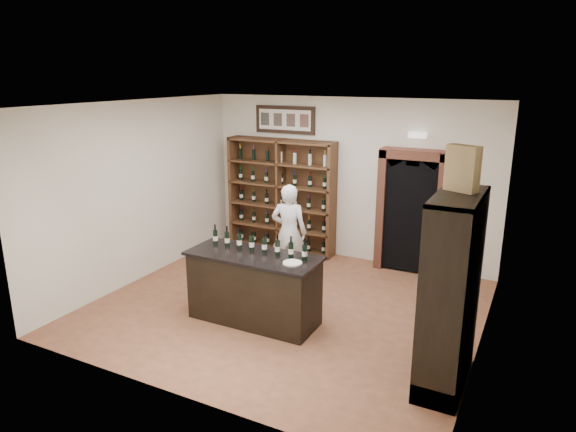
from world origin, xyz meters
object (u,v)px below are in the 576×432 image
object	(u,v)px
wine_shelf	(282,195)
wine_crate	(463,168)
side_cabinet	(451,322)
tasting_counter	(254,288)
counter_bottle_0	(215,237)
shopkeeper	(289,232)

from	to	relation	value
wine_shelf	wine_crate	bearing A→B (deg)	-39.15
side_cabinet	wine_crate	xyz separation A→B (m)	(-0.06, 0.16, 1.69)
wine_shelf	tasting_counter	xyz separation A→B (m)	(1.10, -2.93, -0.61)
wine_crate	counter_bottle_0	bearing A→B (deg)	-161.21
wine_shelf	side_cabinet	distance (m)	5.02
shopkeeper	side_cabinet	bearing A→B (deg)	134.20
wine_shelf	wine_crate	world-z (taller)	wine_crate
wine_shelf	shopkeeper	distance (m)	1.58
side_cabinet	wine_shelf	bearing A→B (deg)	139.79
wine_shelf	tasting_counter	world-z (taller)	wine_shelf
wine_shelf	counter_bottle_0	bearing A→B (deg)	-82.28
tasting_counter	shopkeeper	distance (m)	1.67
counter_bottle_0	shopkeeper	size ratio (longest dim) A/B	0.18
shopkeeper	wine_shelf	bearing A→B (deg)	-71.12
shopkeeper	tasting_counter	bearing A→B (deg)	86.30
wine_shelf	counter_bottle_0	size ratio (longest dim) A/B	7.33
tasting_counter	shopkeeper	size ratio (longest dim) A/B	1.14
wine_shelf	side_cabinet	size ratio (longest dim) A/B	1.00
wine_shelf	shopkeeper	size ratio (longest dim) A/B	1.33
wine_shelf	counter_bottle_0	world-z (taller)	wine_shelf
side_cabinet	wine_crate	size ratio (longest dim) A/B	4.48
tasting_counter	counter_bottle_0	bearing A→B (deg)	169.77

